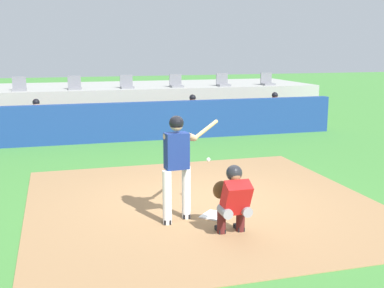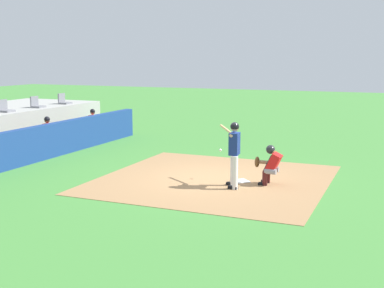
{
  "view_description": "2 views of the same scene",
  "coord_description": "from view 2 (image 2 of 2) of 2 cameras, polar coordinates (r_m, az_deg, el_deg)",
  "views": [
    {
      "loc": [
        -2.59,
        -8.38,
        2.9
      ],
      "look_at": [
        0.0,
        0.7,
        1.0
      ],
      "focal_mm": 45.47,
      "sensor_mm": 36.0,
      "label": 1
    },
    {
      "loc": [
        -13.6,
        -5.0,
        3.53
      ],
      "look_at": [
        0.0,
        0.7,
        1.0
      ],
      "focal_mm": 47.76,
      "sensor_mm": 36.0,
      "label": 2
    }
  ],
  "objects": [
    {
      "name": "batter_at_plate",
      "position": [
        13.82,
        4.71,
        -0.7
      ],
      "size": [
        1.22,
        0.91,
        1.8
      ],
      "color": "silver",
      "rests_on": "ground"
    },
    {
      "name": "stadium_seat_4",
      "position": [
        21.21,
        -20.14,
        3.74
      ],
      "size": [
        0.46,
        0.46,
        0.48
      ],
      "color": "slate",
      "rests_on": "stands_platform"
    },
    {
      "name": "dugout_wall",
      "position": [
        18.05,
        -17.23,
        -0.05
      ],
      "size": [
        13.0,
        0.3,
        1.2
      ],
      "primitive_type": "cube",
      "color": "navy",
      "rests_on": "ground"
    },
    {
      "name": "home_plate",
      "position": [
        14.66,
        5.43,
        -4.15
      ],
      "size": [
        0.62,
        0.62,
        0.02
      ],
      "primitive_type": "cube",
      "rotation": [
        0.0,
        0.0,
        0.79
      ],
      "color": "white",
      "rests_on": "dirt_infield"
    },
    {
      "name": "ground_plane",
      "position": [
        14.92,
        2.49,
        -3.96
      ],
      "size": [
        80.0,
        80.0,
        0.0
      ],
      "primitive_type": "plane",
      "color": "#428438"
    },
    {
      "name": "dugout_bench",
      "position": [
        18.77,
        -19.52,
        -0.97
      ],
      "size": [
        11.8,
        0.44,
        0.45
      ],
      "primitive_type": "cube",
      "color": "olive",
      "rests_on": "ground"
    },
    {
      "name": "dugout_player_1",
      "position": [
        20.06,
        -15.54,
        1.19
      ],
      "size": [
        0.49,
        0.7,
        1.3
      ],
      "color": "#939399",
      "rests_on": "ground"
    },
    {
      "name": "dugout_player_2",
      "position": [
        22.51,
        -10.74,
        2.28
      ],
      "size": [
        0.49,
        0.7,
        1.3
      ],
      "color": "#939399",
      "rests_on": "ground"
    },
    {
      "name": "stadium_seat_5",
      "position": [
        22.6,
        -16.94,
        4.25
      ],
      "size": [
        0.46,
        0.46,
        0.48
      ],
      "color": "slate",
      "rests_on": "stands_platform"
    },
    {
      "name": "stadium_seat_6",
      "position": [
        24.05,
        -14.13,
        4.68
      ],
      "size": [
        0.46,
        0.46,
        0.48
      ],
      "color": "slate",
      "rests_on": "stands_platform"
    },
    {
      "name": "dirt_infield",
      "position": [
        14.92,
        2.49,
        -3.94
      ],
      "size": [
        6.4,
        6.4,
        0.01
      ],
      "primitive_type": "cube",
      "color": "#9E754C",
      "rests_on": "ground"
    },
    {
      "name": "catcher_crouched",
      "position": [
        14.31,
        8.68,
        -2.16
      ],
      "size": [
        0.48,
        1.84,
        1.13
      ],
      "color": "gray",
      "rests_on": "ground"
    }
  ]
}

